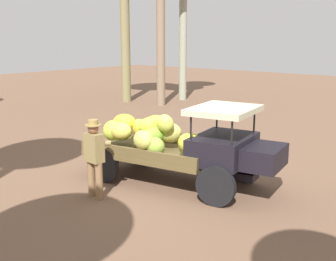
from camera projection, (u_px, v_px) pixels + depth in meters
ground_plane at (170, 178)px, 9.88m from camera, size 60.00×60.00×0.00m
truck at (182, 145)px, 9.30m from camera, size 4.62×2.34×1.85m
farmer at (95, 154)px, 8.49m from camera, size 0.53×0.47×1.66m
wooden_crate at (106, 152)px, 11.43m from camera, size 0.50×0.46×0.40m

